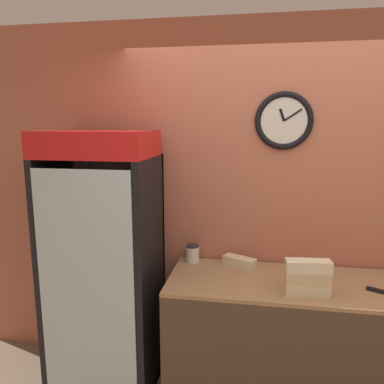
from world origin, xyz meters
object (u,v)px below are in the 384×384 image
object	(u,v)px
beverage_cooler	(106,249)
sandwich_stack_middle	(308,278)
sandwich_stack_bottom	(307,289)
condiment_jar	(193,253)
sandwich_flat_left	(240,262)
sandwich_stack_top	(308,266)

from	to	relation	value
beverage_cooler	sandwich_stack_middle	world-z (taller)	beverage_cooler
sandwich_stack_bottom	condiment_jar	xyz separation A→B (m)	(-0.79, 0.43, 0.03)
beverage_cooler	sandwich_flat_left	bearing A→B (deg)	8.39
sandwich_stack_top	sandwich_flat_left	world-z (taller)	sandwich_stack_top
sandwich_stack_top	condiment_jar	size ratio (longest dim) A/B	2.15
sandwich_stack_top	condiment_jar	xyz separation A→B (m)	(-0.79, 0.43, -0.12)
sandwich_stack_bottom	sandwich_stack_middle	size ratio (longest dim) A/B	1.00
sandwich_stack_bottom	condiment_jar	bearing A→B (deg)	151.29
sandwich_flat_left	sandwich_stack_bottom	bearing A→B (deg)	-42.30
beverage_cooler	sandwich_stack_top	world-z (taller)	beverage_cooler
sandwich_stack_bottom	sandwich_stack_middle	xyz separation A→B (m)	(0.00, 0.00, 0.08)
sandwich_flat_left	condiment_jar	distance (m)	0.36
condiment_jar	sandwich_stack_top	bearing A→B (deg)	-28.71
sandwich_stack_bottom	sandwich_stack_middle	distance (m)	0.08
condiment_jar	sandwich_stack_bottom	bearing A→B (deg)	-28.71
sandwich_flat_left	condiment_jar	size ratio (longest dim) A/B	1.98
beverage_cooler	sandwich_stack_top	xyz separation A→B (m)	(1.42, -0.25, 0.06)
sandwich_stack_bottom	sandwich_stack_top	world-z (taller)	sandwich_stack_top
sandwich_stack_bottom	sandwich_flat_left	bearing A→B (deg)	137.70
beverage_cooler	sandwich_stack_bottom	distance (m)	1.44
sandwich_stack_top	condiment_jar	distance (m)	0.91
sandwich_stack_middle	sandwich_flat_left	xyz separation A→B (m)	(-0.43, 0.39, -0.08)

